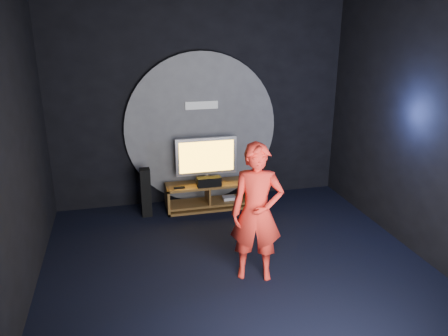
# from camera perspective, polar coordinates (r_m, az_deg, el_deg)

# --- Properties ---
(floor) EXTENTS (5.00, 5.00, 0.00)m
(floor) POSITION_cam_1_polar(r_m,az_deg,el_deg) (5.79, 2.01, -13.24)
(floor) COLOR black
(floor) RESTS_ON ground
(back_wall) EXTENTS (5.00, 0.04, 3.50)m
(back_wall) POSITION_cam_1_polar(r_m,az_deg,el_deg) (7.46, -3.11, 8.57)
(back_wall) COLOR black
(back_wall) RESTS_ON ground
(front_wall) EXTENTS (5.00, 0.04, 3.50)m
(front_wall) POSITION_cam_1_polar(r_m,az_deg,el_deg) (2.92, 16.00, -8.90)
(front_wall) COLOR black
(front_wall) RESTS_ON ground
(left_wall) EXTENTS (0.04, 5.00, 3.50)m
(left_wall) POSITION_cam_1_polar(r_m,az_deg,el_deg) (5.03, -26.33, 1.56)
(left_wall) COLOR black
(left_wall) RESTS_ON ground
(right_wall) EXTENTS (0.04, 5.00, 3.50)m
(right_wall) POSITION_cam_1_polar(r_m,az_deg,el_deg) (6.24, 24.96, 4.80)
(right_wall) COLOR black
(right_wall) RESTS_ON ground
(wall_disc_panel) EXTENTS (2.60, 0.11, 2.60)m
(wall_disc_panel) POSITION_cam_1_polar(r_m,az_deg,el_deg) (7.50, -2.97, 5.12)
(wall_disc_panel) COLOR #515156
(wall_disc_panel) RESTS_ON ground
(media_console) EXTENTS (1.42, 0.45, 0.45)m
(media_console) POSITION_cam_1_polar(r_m,az_deg,el_deg) (7.48, -2.09, -3.83)
(media_console) COLOR brown
(media_console) RESTS_ON ground
(tv) EXTENTS (1.03, 0.22, 0.78)m
(tv) POSITION_cam_1_polar(r_m,az_deg,el_deg) (7.31, -2.31, 1.30)
(tv) COLOR silver
(tv) RESTS_ON media_console
(center_speaker) EXTENTS (0.40, 0.15, 0.15)m
(center_speaker) POSITION_cam_1_polar(r_m,az_deg,el_deg) (7.24, -1.96, -1.80)
(center_speaker) COLOR black
(center_speaker) RESTS_ON media_console
(remote) EXTENTS (0.18, 0.05, 0.02)m
(remote) POSITION_cam_1_polar(r_m,az_deg,el_deg) (7.20, -5.86, -2.58)
(remote) COLOR black
(remote) RESTS_ON media_console
(tower_speaker_left) EXTENTS (0.16, 0.18, 0.81)m
(tower_speaker_left) POSITION_cam_1_polar(r_m,az_deg,el_deg) (7.23, -10.16, -3.16)
(tower_speaker_left) COLOR black
(tower_speaker_left) RESTS_ON ground
(tower_speaker_right) EXTENTS (0.16, 0.18, 0.81)m
(tower_speaker_right) POSITION_cam_1_polar(r_m,az_deg,el_deg) (7.93, 4.83, -0.93)
(tower_speaker_right) COLOR black
(tower_speaker_right) RESTS_ON ground
(subwoofer) EXTENTS (0.31, 0.31, 0.35)m
(subwoofer) POSITION_cam_1_polar(r_m,az_deg,el_deg) (7.82, 3.76, -3.01)
(subwoofer) COLOR black
(subwoofer) RESTS_ON ground
(player) EXTENTS (0.73, 0.58, 1.73)m
(player) POSITION_cam_1_polar(r_m,az_deg,el_deg) (5.30, 4.30, -5.86)
(player) COLOR red
(player) RESTS_ON ground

